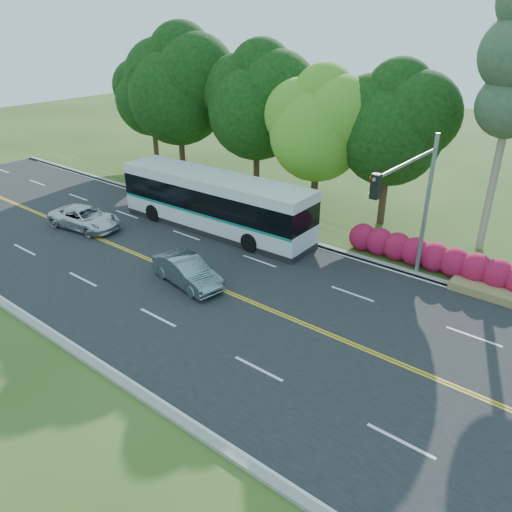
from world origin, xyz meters
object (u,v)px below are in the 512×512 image
Objects in this scene: traffic_signal at (413,194)px; suv at (85,218)px; transit_bus at (215,203)px; sedan at (187,271)px.

suv is (-18.06, -4.90, -4.00)m from traffic_signal.
sedan is (3.66, -5.88, -0.97)m from transit_bus.
suv is (-9.92, 1.09, -0.03)m from sedan.
sedan is (-8.14, -6.00, -3.97)m from traffic_signal.
traffic_signal is at bearing -44.25° from sedan.
sedan is at bearing -59.98° from transit_bus.
sedan is 9.98m from suv.
traffic_signal is at bearing -82.80° from suv.
sedan is 0.88× the size of suv.
traffic_signal reaches higher than suv.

